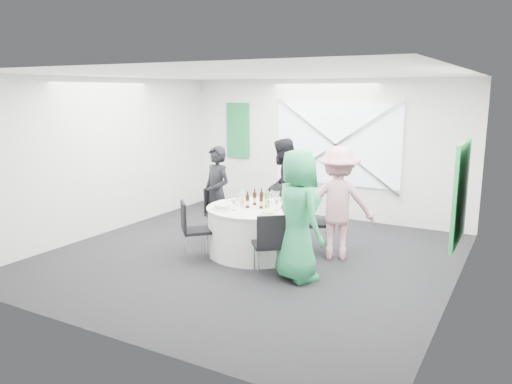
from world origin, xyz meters
The scene contains 48 objects.
floor centered at (0.00, 0.00, 0.00)m, with size 6.00×6.00×0.00m, color black.
ceiling centered at (0.00, 0.00, 2.80)m, with size 6.00×6.00×0.00m, color white.
wall_back centered at (0.00, 3.00, 1.40)m, with size 6.00×6.00×0.00m, color silver.
wall_front centered at (0.00, -3.00, 1.40)m, with size 6.00×6.00×0.00m, color silver.
wall_left centered at (-3.00, 0.00, 1.40)m, with size 6.00×6.00×0.00m, color silver.
wall_right centered at (3.00, 0.00, 1.40)m, with size 6.00×6.00×0.00m, color silver.
window_panel centered at (0.30, 2.96, 1.50)m, with size 2.60×0.03×1.60m, color silver.
window_brace_a centered at (0.30, 2.92, 1.50)m, with size 0.05×0.05×3.16m, color silver.
window_brace_b centered at (0.30, 2.92, 1.50)m, with size 0.05×0.05×3.16m, color silver.
green_banner centered at (-2.00, 2.95, 1.70)m, with size 0.55×0.04×1.20m, color #146730.
green_sign centered at (2.94, 0.60, 1.20)m, with size 0.05×1.20×1.40m, color #198D3F.
banquet_table centered at (0.00, 0.20, 0.38)m, with size 1.56×1.56×0.76m.
chair_back centered at (0.22, 1.29, 0.54)m, with size 0.49×0.50×0.92m.
chair_back_left centered at (-1.00, 0.59, 0.53)m, with size 0.53×0.53×0.90m.
chair_back_right centered at (0.90, 0.80, 0.57)m, with size 0.61×0.61×0.97m.
chair_front_right centered at (0.67, -0.63, 0.53)m, with size 0.58×0.58×0.91m.
chair_front_left centered at (-0.74, -0.53, 0.53)m, with size 0.58×0.58×0.90m.
person_man_back_left centered at (-0.96, 0.53, 0.82)m, with size 0.60×0.39×1.64m, color black.
person_man_back centered at (-0.09, 1.32, 0.87)m, with size 0.85×0.47×1.75m, color black.
person_woman_pink centered at (1.21, 0.61, 0.87)m, with size 1.13×0.52×1.75m, color #C57F89.
person_woman_green centered at (1.04, -0.49, 0.90)m, with size 0.88×0.57×1.81m, color #268E55.
plate_back centered at (-0.05, 0.75, 0.77)m, with size 0.28×0.28×0.01m.
plate_back_left centered at (-0.44, 0.43, 0.77)m, with size 0.28×0.28×0.01m.
plate_back_right centered at (0.47, 0.45, 0.78)m, with size 0.28×0.28×0.04m.
plate_front_right centered at (0.39, -0.14, 0.78)m, with size 0.26×0.26×0.04m.
plate_front_left centered at (-0.41, -0.22, 0.77)m, with size 0.26×0.26×0.01m.
napkin centered at (-0.37, -0.21, 0.80)m, with size 0.19×0.13×0.05m, color silver.
beer_bottle_a centered at (-0.08, 0.30, 0.86)m, with size 0.06×0.06×0.26m.
beer_bottle_b centered at (0.01, 0.36, 0.87)m, with size 0.06×0.06×0.27m.
beer_bottle_c centered at (0.12, 0.15, 0.86)m, with size 0.06×0.06×0.26m.
beer_bottle_d centered at (-0.08, 0.07, 0.86)m, with size 0.06×0.06×0.26m.
green_water_bottle centered at (0.17, 0.25, 0.88)m, with size 0.08×0.08×0.31m.
clear_water_bottle centered at (-0.20, 0.11, 0.87)m, with size 0.08×0.08×0.29m.
wine_glass_a centered at (0.39, 0.31, 0.88)m, with size 0.07×0.07×0.17m.
wine_glass_b centered at (0.30, 0.04, 0.88)m, with size 0.07×0.07×0.17m.
wine_glass_c centered at (0.10, 0.55, 0.88)m, with size 0.07×0.07×0.17m.
wine_glass_d centered at (-0.34, 0.17, 0.88)m, with size 0.07×0.07×0.17m.
wine_glass_e centered at (-0.18, -0.17, 0.88)m, with size 0.07×0.07×0.17m.
wine_glass_f centered at (-0.35, 0.42, 0.88)m, with size 0.07×0.07×0.17m.
wine_glass_g centered at (0.39, 0.14, 0.88)m, with size 0.07×0.07×0.17m.
fork_a centered at (-0.54, 0.00, 0.76)m, with size 0.01×0.15×0.01m, color silver.
knife_a centered at (-0.29, -0.30, 0.76)m, with size 0.01×0.15×0.01m, color silver.
fork_b centered at (0.56, 0.34, 0.76)m, with size 0.01×0.15×0.01m, color silver.
knife_b centered at (0.43, 0.58, 0.76)m, with size 0.01×0.15×0.01m, color silver.
fork_c centered at (0.22, 0.73, 0.76)m, with size 0.01×0.15×0.01m, color silver.
knife_c centered at (-0.12, 0.76, 0.76)m, with size 0.01×0.15×0.01m, color silver.
fork_d centered at (-0.36, 0.65, 0.76)m, with size 0.01×0.15×0.01m, color silver.
knife_d centered at (-0.55, 0.38, 0.76)m, with size 0.01×0.15×0.01m, color silver.
Camera 1 is at (3.74, -6.49, 2.56)m, focal length 35.00 mm.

